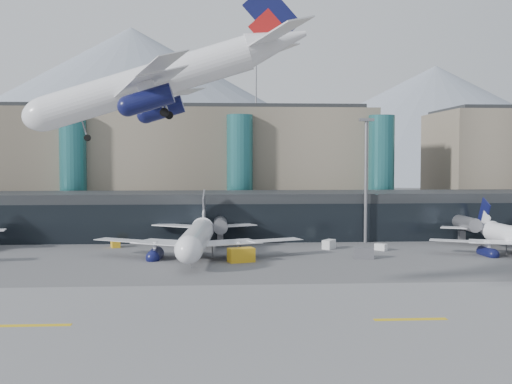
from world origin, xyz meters
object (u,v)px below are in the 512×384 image
(jet_parked_mid, at_px, (198,229))
(jet_parked_right, at_px, (512,231))
(hero_jet, at_px, (175,69))
(veh_b, at_px, (115,244))
(veh_g, at_px, (381,247))
(veh_c, at_px, (364,253))
(veh_d, at_px, (329,244))
(veh_h, at_px, (241,255))
(lightmast_mid, at_px, (366,173))

(jet_parked_mid, distance_m, jet_parked_right, 57.73)
(hero_jet, xyz_separation_m, veh_b, (-15.36, 57.67, -26.12))
(veh_g, bearing_deg, jet_parked_right, 32.00)
(veh_c, bearing_deg, jet_parked_right, 22.56)
(hero_jet, xyz_separation_m, veh_c, (30.00, 40.89, -25.90))
(veh_c, relative_size, veh_d, 1.13)
(veh_d, bearing_deg, veh_h, 165.01)
(jet_parked_right, xyz_separation_m, veh_c, (-28.88, -5.08, -3.09))
(veh_b, bearing_deg, veh_c, -127.26)
(jet_parked_right, xyz_separation_m, veh_b, (-74.24, 11.70, -3.32))
(jet_parked_mid, distance_m, veh_d, 26.08)
(veh_c, bearing_deg, jet_parked_mid, -177.86)
(jet_parked_mid, distance_m, veh_g, 34.80)
(hero_jet, relative_size, veh_g, 15.14)
(veh_d, xyz_separation_m, veh_h, (-17.53, -14.84, 0.33))
(jet_parked_mid, bearing_deg, veh_d, -71.12)
(hero_jet, height_order, veh_c, hero_jet)
(veh_g, bearing_deg, jet_parked_mid, -130.57)
(jet_parked_mid, relative_size, jet_parked_right, 1.18)
(jet_parked_right, distance_m, veh_d, 33.78)
(jet_parked_mid, bearing_deg, veh_h, -133.96)
(hero_jet, bearing_deg, jet_parked_mid, 90.57)
(lightmast_mid, distance_m, hero_jet, 72.03)
(lightmast_mid, relative_size, veh_g, 11.90)
(lightmast_mid, xyz_separation_m, jet_parked_mid, (-34.01, -15.42, -9.66))
(hero_jet, bearing_deg, veh_b, 106.91)
(jet_parked_right, bearing_deg, veh_g, 77.32)
(lightmast_mid, relative_size, veh_b, 10.17)
(veh_d, bearing_deg, lightmast_mid, -12.22)
(veh_b, bearing_deg, jet_parked_right, -115.91)
(hero_jet, bearing_deg, veh_c, 55.73)
(jet_parked_mid, bearing_deg, hero_jet, -178.00)
(veh_b, bearing_deg, lightmast_mid, -102.48)
(hero_jet, distance_m, veh_b, 65.14)
(lightmast_mid, relative_size, veh_c, 7.47)
(lightmast_mid, distance_m, veh_c, 25.26)
(lightmast_mid, height_order, veh_g, lightmast_mid)
(lightmast_mid, distance_m, jet_parked_right, 30.25)
(veh_b, bearing_deg, veh_g, -115.17)
(jet_parked_mid, height_order, veh_h, jet_parked_mid)
(hero_jet, bearing_deg, jet_parked_right, 39.98)
(veh_b, xyz_separation_m, veh_c, (45.36, -16.78, 0.23))
(hero_jet, xyz_separation_m, jet_parked_right, (58.88, 45.96, -22.81))
(veh_c, bearing_deg, hero_jet, -113.69)
(veh_c, distance_m, veh_d, 12.83)
(veh_b, distance_m, veh_c, 48.36)
(jet_parked_right, relative_size, veh_d, 10.99)
(veh_b, height_order, veh_d, veh_d)
(jet_parked_mid, height_order, jet_parked_right, jet_parked_mid)
(hero_jet, xyz_separation_m, jet_parked_mid, (1.15, 46.20, -22.09))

